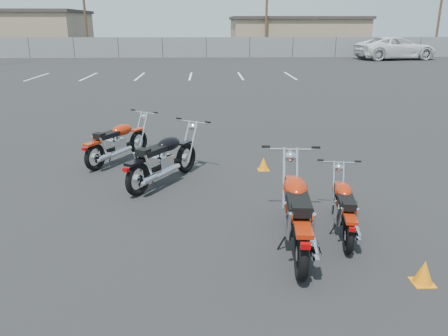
{
  "coord_description": "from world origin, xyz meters",
  "views": [
    {
      "loc": [
        -0.09,
        -6.46,
        3.0
      ],
      "look_at": [
        0.2,
        0.6,
        0.65
      ],
      "focal_mm": 35.0,
      "sensor_mm": 36.0,
      "label": 1
    }
  ],
  "objects_px": {
    "motorcycle_second_black": "(163,159)",
    "white_van": "(396,42)",
    "motorcycle_rear_red": "(344,208)",
    "motorcycle_third_red": "(297,212)",
    "motorcycle_front_red": "(118,142)"
  },
  "relations": [
    {
      "from": "motorcycle_third_red",
      "to": "motorcycle_rear_red",
      "type": "height_order",
      "value": "motorcycle_third_red"
    },
    {
      "from": "motorcycle_third_red",
      "to": "motorcycle_second_black",
      "type": "bearing_deg",
      "value": 127.72
    },
    {
      "from": "motorcycle_front_red",
      "to": "white_van",
      "type": "relative_size",
      "value": 0.25
    },
    {
      "from": "white_van",
      "to": "motorcycle_second_black",
      "type": "bearing_deg",
      "value": 141.3
    },
    {
      "from": "motorcycle_second_black",
      "to": "motorcycle_rear_red",
      "type": "height_order",
      "value": "motorcycle_second_black"
    },
    {
      "from": "motorcycle_second_black",
      "to": "white_van",
      "type": "relative_size",
      "value": 0.26
    },
    {
      "from": "motorcycle_rear_red",
      "to": "white_van",
      "type": "xyz_separation_m",
      "value": [
        14.46,
        32.57,
        1.11
      ]
    },
    {
      "from": "motorcycle_rear_red",
      "to": "white_van",
      "type": "height_order",
      "value": "white_van"
    },
    {
      "from": "motorcycle_rear_red",
      "to": "motorcycle_second_black",
      "type": "bearing_deg",
      "value": 141.61
    },
    {
      "from": "motorcycle_third_red",
      "to": "motorcycle_rear_red",
      "type": "distance_m",
      "value": 0.9
    },
    {
      "from": "motorcycle_front_red",
      "to": "motorcycle_second_black",
      "type": "height_order",
      "value": "motorcycle_second_black"
    },
    {
      "from": "motorcycle_front_red",
      "to": "white_van",
      "type": "xyz_separation_m",
      "value": [
        18.48,
        28.85,
        1.05
      ]
    },
    {
      "from": "motorcycle_second_black",
      "to": "white_van",
      "type": "xyz_separation_m",
      "value": [
        17.32,
        30.3,
        1.01
      ]
    },
    {
      "from": "motorcycle_second_black",
      "to": "white_van",
      "type": "distance_m",
      "value": 34.92
    },
    {
      "from": "motorcycle_front_red",
      "to": "motorcycle_rear_red",
      "type": "relative_size",
      "value": 1.08
    }
  ]
}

